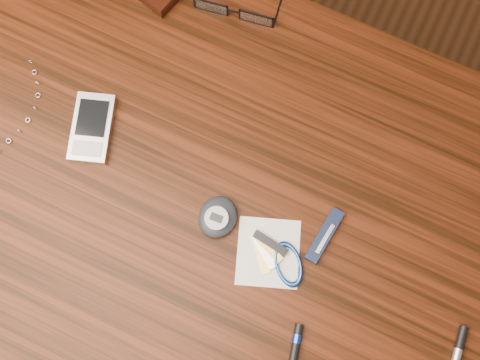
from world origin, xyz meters
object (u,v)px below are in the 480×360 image
(notepad_keys, at_px, (278,258))
(pocket_knife, at_px, (324,236))
(desk, at_px, (214,202))
(pedometer, at_px, (218,217))
(eyeglasses, at_px, (235,9))
(pda_phone, at_px, (92,128))

(notepad_keys, height_order, pocket_knife, pocket_knife)
(desk, relative_size, notepad_keys, 7.53)
(pocket_knife, bearing_deg, desk, -177.50)
(pedometer, bearing_deg, notepad_keys, -8.55)
(notepad_keys, bearing_deg, pedometer, 171.45)
(eyeglasses, bearing_deg, pda_phone, -112.61)
(desk, bearing_deg, pda_phone, 177.86)
(pedometer, relative_size, notepad_keys, 0.51)
(pedometer, bearing_deg, eyeglasses, 111.06)
(desk, xyz_separation_m, pedometer, (0.03, -0.03, 0.11))
(eyeglasses, relative_size, notepad_keys, 1.17)
(notepad_keys, distance_m, pocket_knife, 0.08)
(desk, bearing_deg, eyeglasses, 108.32)
(eyeglasses, bearing_deg, notepad_keys, -55.51)
(notepad_keys, bearing_deg, eyeglasses, 124.49)
(eyeglasses, height_order, pedometer, eyeglasses)
(pedometer, bearing_deg, pda_phone, 169.72)
(pda_phone, relative_size, pocket_knife, 1.38)
(eyeglasses, distance_m, pda_phone, 0.29)
(pocket_knife, bearing_deg, pedometer, -164.42)
(eyeglasses, xyz_separation_m, pda_phone, (-0.11, -0.27, -0.01))
(pedometer, distance_m, pocket_knife, 0.16)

